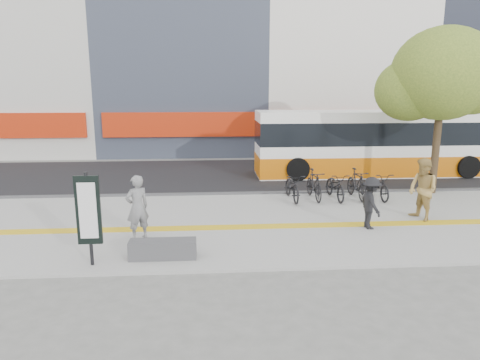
{
  "coord_description": "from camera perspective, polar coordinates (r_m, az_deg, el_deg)",
  "views": [
    {
      "loc": [
        -1.43,
        -11.09,
        4.14
      ],
      "look_at": [
        -0.51,
        2.0,
        1.28
      ],
      "focal_mm": 32.26,
      "sensor_mm": 36.0,
      "label": 1
    }
  ],
  "objects": [
    {
      "name": "ground",
      "position": [
        11.93,
        3.15,
        -8.06
      ],
      "size": [
        120.0,
        120.0,
        0.0
      ],
      "primitive_type": "plane",
      "color": "#5F5E5A",
      "rests_on": "ground"
    },
    {
      "name": "sidewalk",
      "position": [
        13.32,
        2.35,
        -5.66
      ],
      "size": [
        40.0,
        7.0,
        0.08
      ],
      "primitive_type": "cube",
      "color": "gray",
      "rests_on": "ground"
    },
    {
      "name": "tactile_strip",
      "position": [
        12.84,
        2.6,
        -6.16
      ],
      "size": [
        40.0,
        0.45,
        0.01
      ],
      "primitive_type": "cube",
      "color": "gold",
      "rests_on": "sidewalk"
    },
    {
      "name": "street",
      "position": [
        20.56,
        0.05,
        0.74
      ],
      "size": [
        40.0,
        8.0,
        0.06
      ],
      "primitive_type": "cube",
      "color": "black",
      "rests_on": "ground"
    },
    {
      "name": "curb",
      "position": [
        16.66,
        1.03,
        -1.87
      ],
      "size": [
        40.0,
        0.25,
        0.14
      ],
      "primitive_type": "cube",
      "color": "#3D3D40",
      "rests_on": "ground"
    },
    {
      "name": "bench",
      "position": [
        10.68,
        -10.17,
        -8.98
      ],
      "size": [
        1.6,
        0.45,
        0.45
      ],
      "primitive_type": "cube",
      "color": "#3D3D40",
      "rests_on": "sidewalk"
    },
    {
      "name": "signboard",
      "position": [
        10.36,
        -19.42,
        -3.97
      ],
      "size": [
        0.55,
        0.1,
        2.2
      ],
      "color": "black",
      "rests_on": "sidewalk"
    },
    {
      "name": "street_tree",
      "position": [
        18.1,
        25.01,
        12.34
      ],
      "size": [
        4.4,
        3.8,
        6.31
      ],
      "color": "#312316",
      "rests_on": "sidewalk"
    },
    {
      "name": "bus",
      "position": [
        21.24,
        17.5,
        4.46
      ],
      "size": [
        11.19,
        2.65,
        2.98
      ],
      "color": "white",
      "rests_on": "street"
    },
    {
      "name": "bicycle_row",
      "position": [
        16.16,
        12.5,
        -0.69
      ],
      "size": [
        3.94,
        1.92,
        1.1
      ],
      "color": "black",
      "rests_on": "sidewalk"
    },
    {
      "name": "seated_woman",
      "position": [
        11.9,
        -13.43,
        -3.55
      ],
      "size": [
        0.77,
        0.71,
        1.77
      ],
      "primitive_type": "imported",
      "rotation": [
        0.0,
        0.0,
        3.71
      ],
      "color": "black",
      "rests_on": "sidewalk"
    },
    {
      "name": "pedestrian_tan",
      "position": [
        14.36,
        23.02,
        -1.17
      ],
      "size": [
        0.95,
        1.1,
        1.93
      ],
      "primitive_type": "imported",
      "rotation": [
        0.0,
        0.0,
        -1.31
      ],
      "color": "#AD8D4C",
      "rests_on": "sidewalk"
    },
    {
      "name": "pedestrian_dark",
      "position": [
        13.04,
        16.93,
        -2.93
      ],
      "size": [
        0.64,
        1.02,
        1.52
      ],
      "primitive_type": "imported",
      "rotation": [
        0.0,
        0.0,
        1.65
      ],
      "color": "black",
      "rests_on": "sidewalk"
    }
  ]
}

